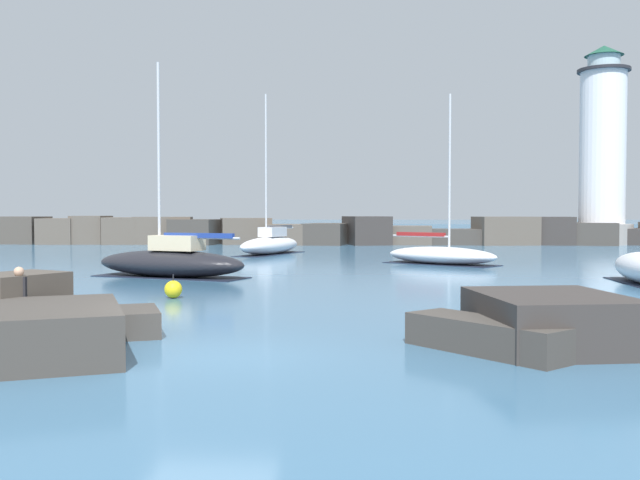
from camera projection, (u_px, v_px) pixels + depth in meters
name	position (u px, v px, depth m)	size (l,w,h in m)	color
ground_plane	(210.00, 356.00, 13.61)	(600.00, 600.00, 0.00)	#3D6B8E
open_sea_beyond	(335.00, 229.00, 122.74)	(400.00, 116.00, 0.01)	#2D5B7F
breakwater_jetty	(333.00, 232.00, 62.83)	(61.98, 6.76, 2.51)	#4C443D
lighthouse	(602.00, 156.00, 62.47)	(5.24, 5.24, 17.38)	gray
foreground_rocks	(257.00, 324.00, 14.36)	(14.01, 5.92, 1.41)	#423D38
sailboat_moored_1	(270.00, 244.00, 47.50)	(4.43, 7.72, 10.53)	white
sailboat_moored_3	(441.00, 255.00, 38.15)	(6.47, 5.69, 9.03)	silver
sailboat_moored_4	(171.00, 261.00, 30.42)	(7.45, 4.49, 9.16)	black
mooring_buoy_orange_near	(173.00, 289.00, 22.87)	(0.57, 0.57, 0.77)	yellow
mooring_buoy_far_side	(186.00, 260.00, 37.61)	(0.56, 0.56, 0.76)	#EA5914
person_on_rocks	(19.00, 300.00, 15.05)	(0.36, 0.22, 1.60)	#282833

